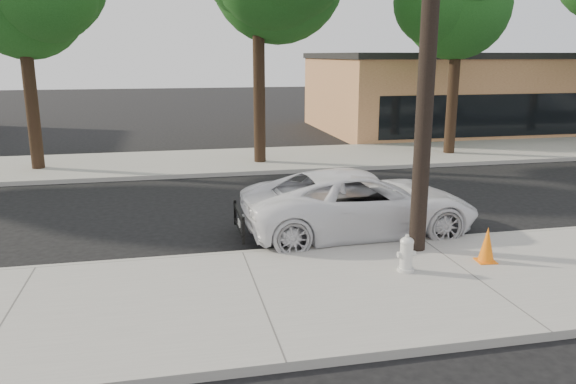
% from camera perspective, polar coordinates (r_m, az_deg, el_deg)
% --- Properties ---
extents(ground, '(120.00, 120.00, 0.00)m').
position_cam_1_polar(ground, '(13.73, -5.81, -3.71)').
color(ground, black).
rests_on(ground, ground).
extents(near_sidewalk, '(90.00, 4.40, 0.15)m').
position_cam_1_polar(near_sidewalk, '(9.72, -2.91, -10.79)').
color(near_sidewalk, gray).
rests_on(near_sidewalk, ground).
extents(far_sidewalk, '(90.00, 5.00, 0.15)m').
position_cam_1_polar(far_sidewalk, '(21.95, -8.32, 3.04)').
color(far_sidewalk, gray).
rests_on(far_sidewalk, ground).
extents(curb_near, '(90.00, 0.12, 0.16)m').
position_cam_1_polar(curb_near, '(11.73, -4.65, -6.39)').
color(curb_near, '#9E9B93').
rests_on(curb_near, ground).
extents(building_main, '(18.00, 10.00, 4.00)m').
position_cam_1_polar(building_main, '(33.90, 19.02, 9.48)').
color(building_main, '#AA6C47').
rests_on(building_main, ground).
extents(utility_pole, '(1.40, 0.34, 9.00)m').
position_cam_1_polar(utility_pole, '(11.48, 14.18, 16.30)').
color(utility_pole, black).
rests_on(utility_pole, near_sidewalk).
extents(police_cruiser, '(5.54, 2.68, 1.52)m').
position_cam_1_polar(police_cruiser, '(13.15, 7.34, -1.10)').
color(police_cruiser, white).
rests_on(police_cruiser, ground).
extents(fire_hydrant, '(0.35, 0.32, 0.67)m').
position_cam_1_polar(fire_hydrant, '(10.79, 11.93, -6.25)').
color(fire_hydrant, silver).
rests_on(fire_hydrant, near_sidewalk).
extents(traffic_cone, '(0.40, 0.40, 0.70)m').
position_cam_1_polar(traffic_cone, '(11.69, 19.56, -5.09)').
color(traffic_cone, orange).
rests_on(traffic_cone, near_sidewalk).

